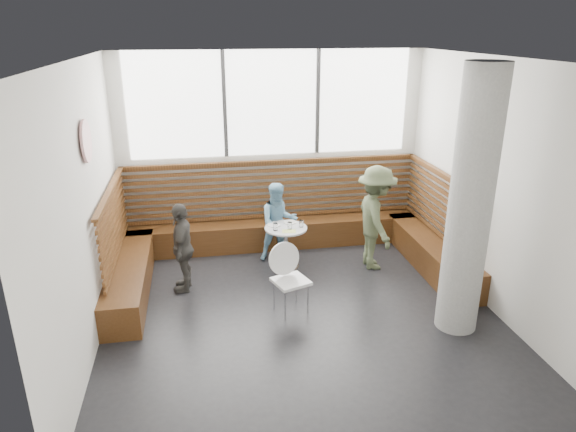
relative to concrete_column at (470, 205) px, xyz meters
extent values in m
cube|color=silver|center=(-1.85, 0.60, 0.00)|extent=(5.00, 5.00, 3.20)
cube|color=black|center=(-1.85, 0.60, -1.60)|extent=(5.00, 5.00, 0.01)
cube|color=white|center=(-1.85, 0.60, 1.60)|extent=(5.00, 5.00, 0.01)
cube|color=white|center=(-1.85, 3.08, 0.77)|extent=(4.50, 0.02, 1.65)
cube|color=#3F3F42|center=(-2.60, 3.06, 0.77)|extent=(0.06, 0.04, 1.65)
cube|color=#3F3F42|center=(-1.10, 3.06, 0.77)|extent=(0.06, 0.04, 1.65)
cube|color=#422610|center=(-1.85, 2.85, -1.38)|extent=(5.00, 0.50, 0.45)
cube|color=#422610|center=(-4.10, 1.85, -1.38)|extent=(0.50, 2.50, 0.45)
cube|color=#422610|center=(0.40, 1.85, -1.38)|extent=(0.50, 2.50, 0.45)
cube|color=#472911|center=(-1.85, 3.02, -0.65)|extent=(4.88, 0.08, 0.98)
cube|color=#472911|center=(-4.27, 1.85, -0.65)|extent=(0.08, 2.38, 0.98)
cube|color=#472911|center=(0.57, 1.85, -0.65)|extent=(0.08, 2.38, 0.98)
cylinder|color=gray|center=(0.00, 0.00, 0.00)|extent=(0.50, 0.50, 3.20)
cylinder|color=white|center=(-4.31, 1.00, 0.70)|extent=(0.03, 0.50, 0.50)
cylinder|color=silver|center=(-1.81, 2.00, -1.59)|extent=(0.41, 0.41, 0.02)
cylinder|color=silver|center=(-1.81, 2.00, -1.27)|extent=(0.06, 0.06, 0.64)
cylinder|color=#B7B7BA|center=(-1.81, 2.00, -0.95)|extent=(0.65, 0.65, 0.03)
cube|color=white|center=(-1.98, 0.67, -1.15)|extent=(0.42, 0.40, 0.04)
cylinder|color=white|center=(-1.98, 0.85, -0.90)|extent=(0.44, 0.10, 0.44)
cylinder|color=silver|center=(-2.15, 0.52, -1.38)|extent=(0.02, 0.02, 0.43)
cylinder|color=silver|center=(-1.81, 0.52, -1.38)|extent=(0.02, 0.02, 0.43)
cylinder|color=silver|center=(-2.15, 0.82, -1.38)|extent=(0.02, 0.02, 0.43)
cylinder|color=silver|center=(-1.81, 0.82, -1.38)|extent=(0.02, 0.02, 0.43)
imported|color=#4C573A|center=(-0.46, 1.80, -0.80)|extent=(0.63, 1.06, 1.61)
imported|color=#76ADCD|center=(-1.87, 2.33, -0.97)|extent=(0.65, 0.52, 1.26)
imported|color=#44413D|center=(-3.35, 1.57, -0.96)|extent=(0.41, 0.79, 1.29)
cylinder|color=white|center=(-1.98, 2.12, -0.93)|extent=(0.21, 0.21, 0.01)
cylinder|color=white|center=(-1.71, 2.18, -0.93)|extent=(0.20, 0.20, 0.01)
cylinder|color=white|center=(-1.99, 1.92, -0.88)|extent=(0.07, 0.07, 0.11)
cylinder|color=white|center=(-1.76, 1.93, -0.88)|extent=(0.07, 0.07, 0.11)
cylinder|color=white|center=(-1.58, 1.98, -0.88)|extent=(0.07, 0.07, 0.10)
cube|color=#A5C64C|center=(-1.79, 1.84, -0.93)|extent=(0.22, 0.17, 0.00)
camera|label=1|loc=(-3.05, -5.12, 1.95)|focal=32.00mm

